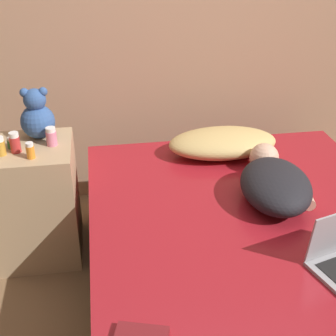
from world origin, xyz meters
name	(u,v)px	position (x,y,z in m)	size (l,w,h in m)	color
ground_plane	(246,301)	(0.00, 0.00, 0.00)	(12.00, 12.00, 0.00)	brown
bed	(250,263)	(0.00, 0.00, 0.25)	(1.53, 1.81, 0.50)	#2D2319
nightstand	(37,201)	(-1.05, 0.58, 0.34)	(0.44, 0.44, 0.67)	tan
pillow	(223,143)	(0.02, 0.67, 0.58)	(0.63, 0.34, 0.15)	tan
person_lying	(275,182)	(0.15, 0.17, 0.59)	(0.41, 0.65, 0.18)	black
teddy_bear	(37,116)	(-1.00, 0.69, 0.80)	(0.18, 0.18, 0.28)	#335693
bottle_red	(15,143)	(-1.10, 0.53, 0.73)	(0.05, 0.05, 0.11)	#B72D2D
bottle_orange	(30,151)	(-1.02, 0.45, 0.72)	(0.04, 0.04, 0.08)	orange
bottle_green	(12,143)	(-1.12, 0.58, 0.70)	(0.05, 0.05, 0.06)	#3D8E4C
bottle_amber	(0,146)	(-1.17, 0.51, 0.72)	(0.05, 0.05, 0.10)	gold
bottle_pink	(51,137)	(-0.92, 0.58, 0.72)	(0.06, 0.06, 0.10)	pink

